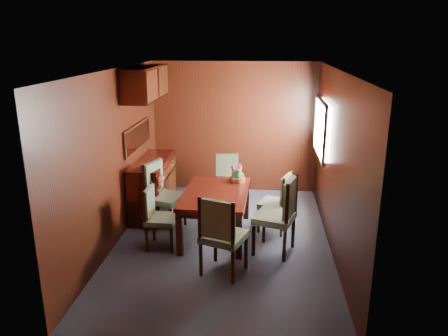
# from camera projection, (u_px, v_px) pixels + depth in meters

# --- Properties ---
(ground) EXTENTS (4.50, 4.50, 0.00)m
(ground) POSITION_uv_depth(u_px,v_px,m) (223.00, 241.00, 6.26)
(ground) COLOR #323544
(ground) RESTS_ON ground
(room_shell) EXTENTS (3.06, 4.52, 2.41)m
(room_shell) POSITION_uv_depth(u_px,v_px,m) (218.00, 125.00, 6.11)
(room_shell) COLOR black
(room_shell) RESTS_ON ground
(sideboard) EXTENTS (0.48, 1.40, 0.90)m
(sideboard) POSITION_uv_depth(u_px,v_px,m) (153.00, 186.00, 7.19)
(sideboard) COLOR black
(sideboard) RESTS_ON ground
(dining_table) EXTENTS (0.95, 1.48, 0.68)m
(dining_table) POSITION_uv_depth(u_px,v_px,m) (216.00, 198.00, 6.28)
(dining_table) COLOR black
(dining_table) RESTS_ON ground
(chair_left_near) EXTENTS (0.41, 0.42, 0.88)m
(chair_left_near) POSITION_uv_depth(u_px,v_px,m) (157.00, 214.00, 5.97)
(chair_left_near) COLOR black
(chair_left_near) RESTS_ON ground
(chair_left_far) EXTENTS (0.61, 0.62, 1.05)m
(chair_left_far) POSITION_uv_depth(u_px,v_px,m) (161.00, 191.00, 6.55)
(chair_left_far) COLOR black
(chair_left_far) RESTS_ON ground
(chair_right_near) EXTENTS (0.62, 0.63, 1.07)m
(chair_right_near) POSITION_uv_depth(u_px,v_px,m) (281.00, 212.00, 5.76)
(chair_right_near) COLOR black
(chair_right_near) RESTS_ON ground
(chair_right_far) EXTENTS (0.53, 0.54, 0.90)m
(chair_right_far) POSITION_uv_depth(u_px,v_px,m) (279.00, 199.00, 6.46)
(chair_right_far) COLOR black
(chair_right_far) RESTS_ON ground
(chair_head) EXTENTS (0.62, 0.61, 1.03)m
(chair_head) POSITION_uv_depth(u_px,v_px,m) (221.00, 232.00, 5.21)
(chair_head) COLOR black
(chair_head) RESTS_ON ground
(chair_foot) EXTENTS (0.45, 0.43, 0.88)m
(chair_foot) POSITION_uv_depth(u_px,v_px,m) (227.00, 176.00, 7.56)
(chair_foot) COLOR black
(chair_foot) RESTS_ON ground
(flower_centerpiece) EXTENTS (0.25, 0.25, 0.25)m
(flower_centerpiece) POSITION_uv_depth(u_px,v_px,m) (237.00, 174.00, 6.66)
(flower_centerpiece) COLOR #CB563E
(flower_centerpiece) RESTS_ON dining_table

